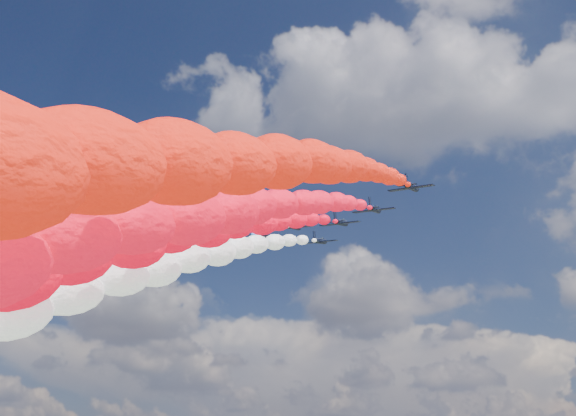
% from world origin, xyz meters
% --- Properties ---
extents(jet_0, '(9.95, 13.15, 5.82)m').
position_xyz_m(jet_0, '(-28.75, -4.30, 98.51)').
color(jet_0, black).
extents(jet_1, '(9.37, 12.73, 5.82)m').
position_xyz_m(jet_1, '(-19.68, 2.20, 98.51)').
color(jet_1, black).
extents(jet_2, '(9.29, 12.68, 5.82)m').
position_xyz_m(jet_2, '(-10.29, 14.84, 98.51)').
color(jet_2, black).
extents(trail_2, '(7.11, 131.64, 55.03)m').
position_xyz_m(trail_2, '(-10.29, -52.46, 73.19)').
color(trail_2, blue).
extents(jet_3, '(9.75, 13.00, 5.82)m').
position_xyz_m(jet_3, '(-0.90, 11.16, 98.51)').
color(jet_3, black).
extents(trail_3, '(7.11, 131.64, 55.03)m').
position_xyz_m(trail_3, '(-0.90, -56.14, 73.19)').
color(trail_3, silver).
extents(jet_4, '(9.51, 12.83, 5.82)m').
position_xyz_m(jet_4, '(1.78, 23.55, 98.51)').
color(jet_4, black).
extents(trail_4, '(7.11, 131.64, 55.03)m').
position_xyz_m(trail_4, '(1.78, -43.75, 73.19)').
color(trail_4, silver).
extents(jet_5, '(9.68, 12.95, 5.82)m').
position_xyz_m(jet_5, '(10.15, 11.77, 98.51)').
color(jet_5, black).
extents(trail_5, '(7.11, 131.64, 55.03)m').
position_xyz_m(trail_5, '(10.15, -55.53, 73.19)').
color(trail_5, red).
extents(jet_6, '(9.30, 12.68, 5.82)m').
position_xyz_m(jet_6, '(19.33, 5.55, 98.51)').
color(jet_6, black).
extents(trail_6, '(7.11, 131.64, 55.03)m').
position_xyz_m(trail_6, '(19.33, -61.75, 73.19)').
color(trail_6, red).
extents(jet_7, '(9.93, 13.13, 5.82)m').
position_xyz_m(jet_7, '(29.23, -4.90, 98.51)').
color(jet_7, black).
extents(trail_7, '(7.11, 131.64, 55.03)m').
position_xyz_m(trail_7, '(29.23, -72.20, 73.19)').
color(trail_7, red).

